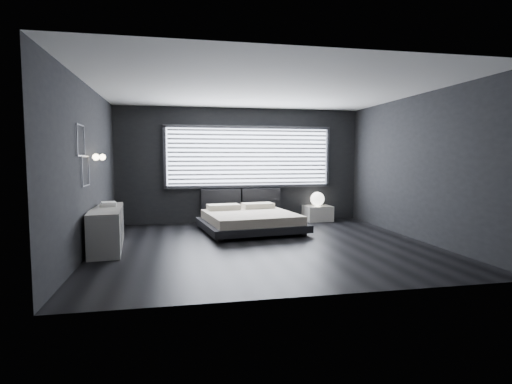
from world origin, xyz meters
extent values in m
plane|color=black|center=(0.00, 0.00, 0.00)|extent=(6.00, 6.00, 0.00)
plane|color=silver|center=(0.00, 0.00, 2.80)|extent=(6.00, 6.00, 0.00)
cube|color=black|center=(0.00, 2.75, 1.40)|extent=(6.00, 0.04, 2.80)
cube|color=black|center=(0.00, -2.75, 1.40)|extent=(6.00, 0.04, 2.80)
cube|color=black|center=(-3.00, 0.00, 1.40)|extent=(0.04, 5.50, 2.80)
cube|color=black|center=(3.00, 0.00, 1.40)|extent=(0.04, 5.50, 2.80)
cube|color=white|center=(0.20, 2.73, 1.61)|extent=(4.00, 0.02, 1.38)
cube|color=#47474C|center=(-1.84, 2.70, 1.61)|extent=(0.06, 0.08, 1.48)
cube|color=#47474C|center=(2.24, 2.70, 1.61)|extent=(0.06, 0.08, 1.48)
cube|color=#47474C|center=(0.20, 2.70, 2.34)|extent=(4.14, 0.08, 0.06)
cube|color=#47474C|center=(0.20, 2.70, 0.88)|extent=(4.14, 0.08, 0.06)
cube|color=silver|center=(0.20, 2.67, 1.61)|extent=(3.94, 0.03, 1.32)
cube|color=black|center=(-0.52, 2.64, 0.57)|extent=(0.96, 0.16, 0.52)
cube|color=black|center=(0.48, 2.64, 0.57)|extent=(0.96, 0.16, 0.52)
cylinder|color=silver|center=(-2.95, 0.05, 1.60)|extent=(0.10, 0.02, 0.02)
sphere|color=#FFE5B7|center=(-2.88, 0.05, 1.60)|extent=(0.11, 0.11, 0.11)
cylinder|color=silver|center=(-2.95, 0.65, 1.60)|extent=(0.10, 0.02, 0.02)
sphere|color=#FFE5B7|center=(-2.88, 0.65, 1.60)|extent=(0.11, 0.11, 0.11)
cube|color=#47474C|center=(-2.98, -0.55, 2.08)|extent=(0.01, 0.46, 0.02)
cube|color=#47474C|center=(-2.98, -0.55, 1.62)|extent=(0.01, 0.46, 0.02)
cube|color=#47474C|center=(-2.98, -0.32, 1.85)|extent=(0.01, 0.02, 0.46)
cube|color=#47474C|center=(-2.98, -0.78, 1.85)|extent=(0.01, 0.02, 0.46)
cube|color=#47474C|center=(-2.98, -0.30, 1.61)|extent=(0.01, 0.46, 0.02)
cube|color=#47474C|center=(-2.98, -0.30, 1.15)|extent=(0.01, 0.46, 0.02)
cube|color=#47474C|center=(-2.98, -0.07, 1.38)|extent=(0.01, 0.02, 0.46)
cube|color=#47474C|center=(-2.98, -0.53, 1.38)|extent=(0.01, 0.02, 0.46)
cube|color=black|center=(-0.78, 0.47, 0.04)|extent=(0.12, 0.12, 0.07)
cube|color=black|center=(0.96, 0.71, 0.04)|extent=(0.12, 0.12, 0.07)
cube|color=black|center=(-0.99, 2.03, 0.04)|extent=(0.12, 0.12, 0.07)
cube|color=black|center=(0.75, 2.27, 0.04)|extent=(0.12, 0.12, 0.07)
cube|color=black|center=(-0.02, 1.37, 0.15)|extent=(2.28, 2.20, 0.15)
cube|color=beige|center=(-0.02, 1.37, 0.31)|extent=(2.04, 2.04, 0.18)
cube|color=beige|center=(-0.53, 2.03, 0.47)|extent=(0.77, 0.48, 0.12)
cube|color=beige|center=(0.30, 2.14, 0.47)|extent=(0.77, 0.48, 0.12)
cube|color=silver|center=(1.92, 2.50, 0.19)|extent=(0.68, 0.58, 0.38)
sphere|color=white|center=(1.90, 2.49, 0.56)|extent=(0.35, 0.35, 0.35)
cube|color=silver|center=(-2.78, 0.26, 0.36)|extent=(0.66, 1.83, 0.72)
cube|color=#47474C|center=(-2.53, 0.28, 0.36)|extent=(0.17, 1.77, 0.70)
cube|color=white|center=(-2.78, 0.53, 0.74)|extent=(0.33, 0.41, 0.04)
cube|color=white|center=(-2.77, 0.51, 0.78)|extent=(0.31, 0.38, 0.03)
camera|label=1|loc=(-1.56, -7.01, 1.59)|focal=28.00mm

